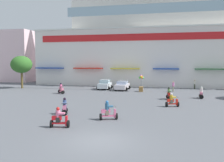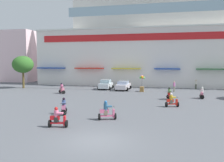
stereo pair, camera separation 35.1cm
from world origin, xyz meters
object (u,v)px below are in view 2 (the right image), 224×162
parked_car_0 (106,84)px  scooter_rider_5 (58,119)px  parked_car_1 (123,85)px  scooter_rider_6 (107,112)px  scooter_rider_2 (202,94)px  pedestrian_1 (174,86)px  scooter_rider_1 (172,101)px  balloon_vendor_cart (142,84)px  plaza_tree_0 (23,65)px  pedestrian_2 (196,84)px  scooter_rider_0 (62,89)px  scooter_rider_4 (64,107)px  scooter_rider_3 (169,94)px

parked_car_0 → scooter_rider_5: (2.77, -23.49, -0.18)m
parked_car_1 → scooter_rider_6: bearing=-82.7°
scooter_rider_2 → pedestrian_1: bearing=118.9°
parked_car_0 → scooter_rider_2: parked_car_0 is taller
scooter_rider_1 → balloon_vendor_cart: 12.65m
plaza_tree_0 → pedestrian_1: plaza_tree_0 is taller
plaza_tree_0 → pedestrian_2: size_ratio=3.46×
parked_car_1 → scooter_rider_5: scooter_rider_5 is taller
parked_car_0 → pedestrian_2: size_ratio=2.40×
plaza_tree_0 → balloon_vendor_cart: bearing=-0.1°
plaza_tree_0 → pedestrian_2: 29.63m
scooter_rider_0 → scooter_rider_4: size_ratio=1.04×
plaza_tree_0 → parked_car_1: size_ratio=1.24×
scooter_rider_0 → scooter_rider_2: 19.21m
parked_car_1 → scooter_rider_0: scooter_rider_0 is taller
scooter_rider_0 → scooter_rider_3: (15.23, -2.06, -0.02)m
scooter_rider_2 → pedestrian_1: pedestrian_1 is taller
scooter_rider_1 → parked_car_1: bearing=120.0°
parked_car_1 → scooter_rider_1: (7.68, -13.31, -0.14)m
scooter_rider_5 → scooter_rider_6: bearing=46.6°
scooter_rider_3 → plaza_tree_0: bearing=164.3°
scooter_rider_4 → scooter_rider_6: scooter_rider_6 is taller
scooter_rider_0 → scooter_rider_2: size_ratio=1.04×
scooter_rider_0 → scooter_rider_5: (7.58, -16.81, -0.04)m
pedestrian_1 → parked_car_0: bearing=175.2°
scooter_rider_5 → scooter_rider_2: bearing=54.9°
plaza_tree_0 → parked_car_1: (17.37, 1.46, -3.36)m
balloon_vendor_cart → scooter_rider_4: bearing=-105.6°
balloon_vendor_cart → scooter_rider_5: bearing=-99.1°
pedestrian_1 → plaza_tree_0: bearing=-178.1°
scooter_rider_1 → balloon_vendor_cart: size_ratio=0.56×
scooter_rider_4 → pedestrian_2: size_ratio=0.93×
scooter_rider_0 → scooter_rider_1: 17.01m
scooter_rider_1 → scooter_rider_5: 12.66m
plaza_tree_0 → parked_car_0: 14.82m
scooter_rider_0 → parked_car_0: bearing=54.2°
scooter_rider_2 → scooter_rider_3: (-3.98, -1.78, 0.01)m
scooter_rider_4 → scooter_rider_5: bearing=-70.9°
parked_car_0 → scooter_rider_0: bearing=-125.8°
scooter_rider_3 → scooter_rider_4: size_ratio=1.01×
parked_car_1 → scooter_rider_1: 15.37m
pedestrian_1 → pedestrian_2: pedestrian_1 is taller
scooter_rider_1 → scooter_rider_2: scooter_rider_2 is taller
scooter_rider_0 → balloon_vendor_cart: bearing=23.8°
scooter_rider_4 → plaza_tree_0: bearing=131.7°
scooter_rider_2 → scooter_rider_6: (-8.79, -13.54, 0.03)m
plaza_tree_0 → scooter_rider_5: (17.11, -21.71, -3.49)m
parked_car_0 → scooter_rider_2: bearing=-25.8°
parked_car_0 → scooter_rider_4: size_ratio=2.58×
scooter_rider_4 → balloon_vendor_cart: size_ratio=0.58×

